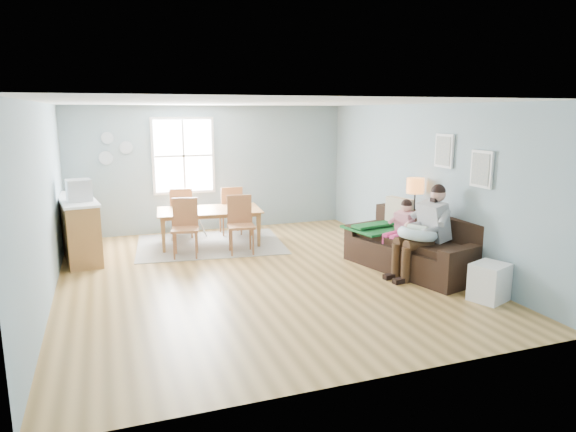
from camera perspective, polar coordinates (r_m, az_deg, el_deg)
name	(u,v)px	position (r m, az deg, el deg)	size (l,w,h in m)	color
room	(256,122)	(7.86, -3.57, 10.42)	(8.40, 9.40, 3.90)	olive
window	(183,156)	(11.16, -11.54, 6.57)	(1.32, 0.08, 1.62)	white
pictures	(462,160)	(8.33, 18.76, 5.96)	(0.05, 1.34, 0.74)	white
wall_plates	(113,149)	(11.04, -18.86, 7.08)	(0.67, 0.02, 0.66)	#A5B9C6
sofa	(414,251)	(8.71, 13.83, -3.76)	(1.50, 2.43, 0.91)	black
green_throw	(378,228)	(9.09, 10.02, -1.31)	(1.03, 0.88, 0.04)	#124F1C
beige_pillow	(399,213)	(9.15, 12.22, 0.30)	(0.15, 0.54, 0.54)	tan
father	(425,228)	(8.30, 14.96, -1.31)	(1.06, 0.54, 1.46)	gray
nursing_pillow	(417,234)	(8.18, 14.17, -1.94)	(0.61, 0.61, 0.17)	silver
infant	(415,229)	(8.18, 13.98, -1.39)	(0.28, 0.38, 0.14)	silver
toddler	(402,222)	(8.69, 12.53, -0.68)	(0.62, 0.45, 0.92)	silver
floor_lamp	(415,193)	(9.04, 13.93, 2.52)	(0.29, 0.29, 1.46)	black
storage_cube	(489,282)	(7.65, 21.44, -6.87)	(0.59, 0.56, 0.52)	white
rug	(210,244)	(10.23, -8.61, -3.11)	(2.79, 2.12, 0.01)	gray
dining_table	(210,227)	(10.15, -8.67, -1.24)	(1.98, 1.11, 0.70)	brown
chair_sw	(185,223)	(9.40, -11.35, -0.77)	(0.56, 0.56, 1.05)	brown
chair_se	(240,220)	(9.49, -5.32, -0.42)	(0.54, 0.54, 1.06)	brown
chair_nw	(182,209)	(10.75, -11.73, 0.75)	(0.55, 0.55, 1.04)	brown
chair_ne	(231,207)	(10.82, -6.34, 0.98)	(0.49, 0.49, 1.04)	brown
counter	(79,227)	(9.87, -22.23, -1.16)	(0.83, 1.99, 1.08)	brown
monitor	(79,190)	(9.39, -22.24, 2.67)	(0.44, 0.43, 0.37)	silver
baby_swing	(183,219)	(10.97, -11.58, -0.34)	(0.89, 0.90, 0.79)	silver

